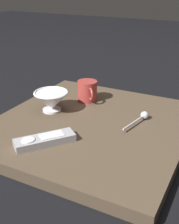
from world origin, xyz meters
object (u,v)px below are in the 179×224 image
Objects in this scene: tv_remote_near at (45,140)px; coffee_mug at (87,91)px; teaspoon at (143,116)px; cereal_bowl at (51,100)px.

coffee_mug is at bearing -172.88° from tv_remote_near.
coffee_mug is 0.62× the size of teaspoon.
teaspoon is at bearing 74.26° from coffee_mug.
cereal_bowl is at bearing -76.16° from teaspoon.
cereal_bowl is 0.24m from tv_remote_near.
tv_remote_near is (0.21, 0.11, -0.03)m from cereal_bowl.
cereal_bowl is at bearing -151.13° from tv_remote_near.
teaspoon reaches higher than tv_remote_near.
teaspoon is at bearing 103.84° from cereal_bowl.
cereal_bowl is 0.17m from coffee_mug.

